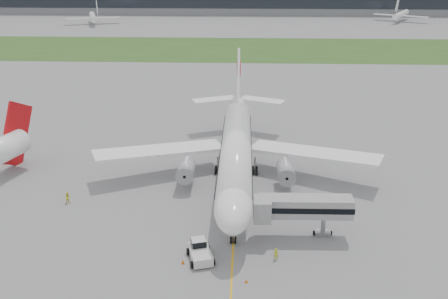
{
  "coord_description": "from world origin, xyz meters",
  "views": [
    {
      "loc": [
        1.11,
        -71.51,
        36.43
      ],
      "look_at": [
        -1.92,
        2.0,
        6.42
      ],
      "focal_mm": 40.0,
      "sensor_mm": 36.0,
      "label": 1
    }
  ],
  "objects_px": {
    "pushback_tug": "(200,251)",
    "ground_crew_near": "(276,254)",
    "jet_bridge": "(299,207)",
    "neighbor_aircraft": "(4,147)",
    "airliner": "(236,147)"
  },
  "relations": [
    {
      "from": "pushback_tug",
      "to": "ground_crew_near",
      "type": "xyz_separation_m",
      "value": [
        9.5,
        0.07,
        -0.2
      ]
    },
    {
      "from": "ground_crew_near",
      "to": "neighbor_aircraft",
      "type": "relative_size",
      "value": 0.11
    },
    {
      "from": "pushback_tug",
      "to": "neighbor_aircraft",
      "type": "relative_size",
      "value": 0.32
    },
    {
      "from": "ground_crew_near",
      "to": "neighbor_aircraft",
      "type": "bearing_deg",
      "value": -31.04
    },
    {
      "from": "airliner",
      "to": "neighbor_aircraft",
      "type": "relative_size",
      "value": 3.53
    },
    {
      "from": "airliner",
      "to": "pushback_tug",
      "type": "height_order",
      "value": "airliner"
    },
    {
      "from": "pushback_tug",
      "to": "neighbor_aircraft",
      "type": "bearing_deg",
      "value": 129.98
    },
    {
      "from": "pushback_tug",
      "to": "ground_crew_near",
      "type": "height_order",
      "value": "pushback_tug"
    },
    {
      "from": "airliner",
      "to": "jet_bridge",
      "type": "distance_m",
      "value": 20.02
    },
    {
      "from": "airliner",
      "to": "neighbor_aircraft",
      "type": "bearing_deg",
      "value": 179.55
    },
    {
      "from": "airliner",
      "to": "ground_crew_near",
      "type": "height_order",
      "value": "airliner"
    },
    {
      "from": "jet_bridge",
      "to": "neighbor_aircraft",
      "type": "xyz_separation_m",
      "value": [
        -47.97,
        18.32,
        0.39
      ]
    },
    {
      "from": "pushback_tug",
      "to": "jet_bridge",
      "type": "height_order",
      "value": "jet_bridge"
    },
    {
      "from": "airliner",
      "to": "ground_crew_near",
      "type": "relative_size",
      "value": 32.48
    },
    {
      "from": "neighbor_aircraft",
      "to": "jet_bridge",
      "type": "bearing_deg",
      "value": -2.79
    }
  ]
}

